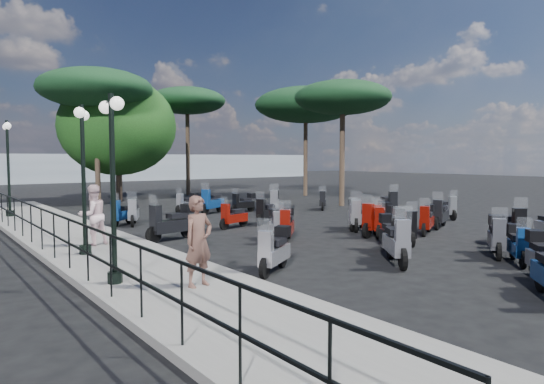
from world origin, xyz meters
TOP-DOWN VIEW (x-y plane):
  - ground at (0.00, 0.00)m, footprint 120.00×120.00m
  - sidewalk at (-6.50, 3.00)m, footprint 3.00×30.00m
  - railing at (-7.80, 2.80)m, footprint 0.04×26.04m
  - lamp_post_0 at (-7.43, -2.47)m, footprint 0.31×1.07m
  - lamp_post_1 at (-7.06, 0.82)m, footprint 0.58×1.04m
  - lamp_post_2 at (-7.24, 10.93)m, footprint 0.36×1.17m
  - woman at (-6.24, -3.65)m, footprint 0.70×0.53m
  - pedestrian_far at (-6.52, 1.94)m, footprint 0.95×0.82m
  - scooter_1 at (-4.08, -3.16)m, footprint 1.44×1.03m
  - scooter_2 at (-1.51, 0.15)m, footprint 0.95×1.39m
  - scooter_3 at (-4.08, 2.12)m, footprint 1.83×0.70m
  - scooter_4 at (-4.13, 6.42)m, footprint 1.24×1.17m
  - scooter_5 at (-3.75, 6.20)m, footprint 0.88×1.55m
  - scooter_6 at (-0.08, -7.15)m, footprint 1.32×1.24m
  - scooter_7 at (1.26, -2.56)m, footprint 1.09×1.46m
  - scooter_8 at (-1.22, -4.27)m, footprint 1.25×1.52m
  - scooter_9 at (-1.29, -0.12)m, footprint 1.27×1.30m
  - scooter_10 at (-1.14, 3.20)m, footprint 1.46×0.66m
  - scooter_11 at (0.59, 7.77)m, footprint 1.67×1.06m
  - scooter_12 at (1.23, -5.95)m, footprint 1.27×1.05m
  - scooter_13 at (1.66, -5.19)m, footprint 1.48×1.08m
  - scooter_14 at (2.22, 0.25)m, footprint 1.41×0.81m
  - scooter_15 at (1.73, -1.05)m, footprint 1.74×0.75m
  - scooter_16 at (0.50, 3.47)m, footprint 1.43×0.96m
  - scooter_17 at (-0.19, 8.78)m, footprint 1.41×0.81m
  - scooter_19 at (3.69, -4.54)m, footprint 1.27×1.46m
  - scooter_20 at (3.35, -1.86)m, footprint 1.47×0.92m
  - scooter_21 at (2.16, 0.32)m, footprint 1.33×1.44m
  - scooter_22 at (2.80, 5.91)m, footprint 1.29×1.49m
  - scooter_23 at (1.98, 7.27)m, footprint 1.48×0.52m
  - scooter_26 at (7.56, 0.14)m, footprint 0.91×1.42m
  - scooter_27 at (4.97, -1.29)m, footprint 1.63×0.88m
  - scooter_28 at (6.38, 2.30)m, footprint 1.02×1.64m
  - scooter_29 at (5.88, 6.00)m, footprint 1.12×1.17m
  - scooter_30 at (1.87, -1.25)m, footprint 1.47×0.92m
  - scooter_31 at (2.41, -0.65)m, footprint 1.47×0.92m
  - scooter_32 at (-0.21, -3.29)m, footprint 1.09×1.46m
  - broadleaf_tree at (-0.61, 16.64)m, footprint 6.78×6.78m
  - pine_0 at (5.02, 18.82)m, footprint 5.28×5.28m
  - pine_1 at (11.09, 13.36)m, footprint 6.88×6.88m
  - pine_2 at (-2.35, 15.00)m, footprint 6.06×6.06m
  - pine_3 at (8.06, 6.86)m, footprint 5.15×5.15m
  - distant_hills at (0.00, 45.00)m, footprint 70.00×8.00m

SIDE VIEW (x-z plane):
  - ground at x=0.00m, z-range 0.00..0.00m
  - sidewalk at x=-6.50m, z-range 0.00..0.15m
  - scooter_10 at x=-1.14m, z-range -0.18..1.01m
  - scooter_14 at x=2.22m, z-range -0.18..1.02m
  - scooter_29 at x=5.88m, z-range -0.19..1.03m
  - scooter_26 at x=7.56m, z-range -0.19..1.07m
  - scooter_4 at x=-4.13m, z-range -0.20..1.08m
  - scooter_23 at x=1.98m, z-range -0.15..1.04m
  - scooter_16 at x=0.50m, z-range -0.20..1.09m
  - scooter_17 at x=-0.19m, z-range -0.15..1.05m
  - scooter_12 at x=1.23m, z-range -0.15..1.05m
  - scooter_5 at x=-3.75m, z-range -0.20..1.12m
  - scooter_2 at x=-1.51m, z-range -0.15..1.08m
  - scooter_27 at x=4.97m, z-range -0.21..1.16m
  - scooter_20 at x=3.35m, z-range -0.16..1.12m
  - scooter_30 at x=1.87m, z-range -0.16..1.12m
  - scooter_31 at x=2.41m, z-range -0.16..1.12m
  - scooter_1 at x=-4.08m, z-range -0.16..1.14m
  - scooter_6 at x=-0.08m, z-range -0.16..1.15m
  - scooter_9 at x=-1.29m, z-range -0.16..1.16m
  - scooter_28 at x=6.38m, z-range -0.22..1.22m
  - scooter_7 at x=1.26m, z-range -0.16..1.17m
  - scooter_32 at x=-0.21m, z-range -0.16..1.17m
  - scooter_19 at x=3.69m, z-range -0.22..1.23m
  - scooter_13 at x=1.66m, z-range -0.17..1.18m
  - scooter_11 at x=0.59m, z-range -0.23..1.25m
  - scooter_8 at x=-1.22m, z-range -0.23..1.25m
  - scooter_15 at x=1.73m, z-range -0.17..1.24m
  - scooter_21 at x=2.16m, z-range -0.18..1.25m
  - scooter_22 at x=2.80m, z-range -0.18..1.25m
  - scooter_3 at x=-4.08m, z-range -0.18..1.29m
  - railing at x=-7.80m, z-range 0.35..1.45m
  - pedestrian_far at x=-6.52m, z-range 0.15..1.83m
  - woman at x=-6.24m, z-range 0.15..1.86m
  - distant_hills at x=0.00m, z-range 0.00..3.00m
  - lamp_post_0 at x=-7.43m, z-range 0.41..4.04m
  - lamp_post_1 at x=-7.06m, z-range 0.41..4.15m
  - lamp_post_2 at x=-7.24m, z-range 0.43..4.40m
  - broadleaf_tree at x=-0.61m, z-range 0.77..8.08m
  - pine_3 at x=8.06m, z-range 2.41..9.09m
  - pine_1 at x=11.09m, z-range 2.46..9.81m
  - pine_2 at x=-2.35m, z-range 2.59..9.93m
  - pine_0 at x=5.02m, z-range 2.76..10.21m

